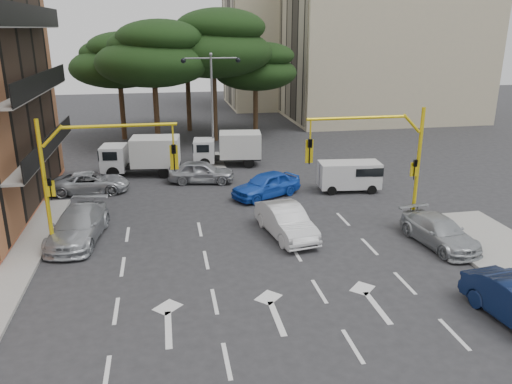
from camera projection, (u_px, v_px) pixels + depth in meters
ground at (252, 256)px, 21.89m from camera, size 120.00×120.00×0.00m
median_strip at (214, 163)px, 36.81m from camera, size 1.40×6.00×0.15m
apartment_beige_near at (385, 30)px, 52.31m from camera, size 20.20×12.15×18.70m
apartment_beige_far at (292, 38)px, 62.61m from camera, size 16.20×12.15×16.70m
pine_left_near at (154, 54)px, 39.33m from camera, size 9.15×9.15×10.23m
pine_center at (214, 43)px, 41.85m from camera, size 9.98×9.98×11.16m
pine_left_far at (119, 60)px, 42.76m from camera, size 8.32×8.32×9.30m
pine_right at (256, 66)px, 45.06m from camera, size 7.49×7.49×8.37m
pine_back at (187, 50)px, 46.38m from camera, size 9.15×9.15×10.23m
signal_mast_right at (385, 153)px, 23.72m from camera, size 5.79×0.37×6.00m
signal_mast_left at (87, 167)px, 21.35m from camera, size 5.79×0.37×6.00m
street_lamp_center at (212, 89)px, 35.13m from camera, size 4.16×0.36×7.77m
car_white_hatch at (286, 221)px, 23.83m from camera, size 2.34×4.77×1.51m
car_blue_compact at (266, 185)px, 29.41m from camera, size 4.66×3.60×1.48m
car_silver_wagon at (78, 226)px, 23.31m from camera, size 2.73×5.35×1.49m
car_silver_cross_a at (91, 182)px, 30.21m from camera, size 4.57×2.20×1.26m
car_silver_cross_b at (201, 172)px, 32.15m from camera, size 4.46×2.43×1.44m
car_silver_parked at (439, 232)px, 22.85m from camera, size 2.38×4.67×1.30m
van_white at (349, 176)px, 30.45m from camera, size 3.82×2.02×1.84m
box_truck_a at (142, 156)px, 33.68m from camera, size 5.47×2.79×2.58m
box_truck_b at (228, 149)px, 36.06m from camera, size 5.12×2.65×2.41m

